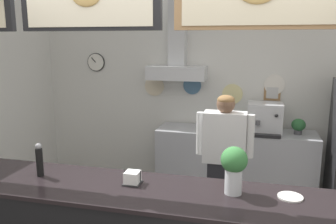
% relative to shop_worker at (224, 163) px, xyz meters
% --- Properties ---
extents(back_wall_assembly, '(5.39, 2.86, 2.88)m').
position_rel_shop_worker_xyz_m(back_wall_assembly, '(-0.35, 1.40, 0.68)').
color(back_wall_assembly, '#9E9E99').
rests_on(back_wall_assembly, ground_plane).
extents(back_prep_counter, '(2.17, 0.58, 0.92)m').
position_rel_shop_worker_xyz_m(back_prep_counter, '(0.05, 1.18, -0.40)').
color(back_prep_counter, '#A3A5AD').
rests_on(back_prep_counter, ground_plane).
extents(shop_worker, '(0.61, 0.22, 1.59)m').
position_rel_shop_worker_xyz_m(shop_worker, '(0.00, 0.00, 0.00)').
color(shop_worker, '#232328').
rests_on(shop_worker, ground_plane).
extents(espresso_machine, '(0.45, 0.46, 0.41)m').
position_rel_shop_worker_xyz_m(espresso_machine, '(0.43, 1.15, 0.27)').
color(espresso_machine, silver).
rests_on(espresso_machine, back_prep_counter).
extents(potted_oregano, '(0.18, 0.18, 0.21)m').
position_rel_shop_worker_xyz_m(potted_oregano, '(0.87, 1.19, 0.18)').
color(potted_oregano, '#4C4C51').
rests_on(potted_oregano, back_prep_counter).
extents(potted_basil, '(0.18, 0.18, 0.22)m').
position_rel_shop_worker_xyz_m(potted_basil, '(0.12, 1.15, 0.18)').
color(potted_basil, '#4C4C51').
rests_on(potted_basil, back_prep_counter).
extents(basil_vase, '(0.19, 0.19, 0.35)m').
position_rel_shop_worker_xyz_m(basil_vase, '(0.17, -1.23, 0.41)').
color(basil_vase, silver).
rests_on(basil_vase, service_counter).
extents(napkin_holder, '(0.14, 0.13, 0.11)m').
position_rel_shop_worker_xyz_m(napkin_holder, '(-0.59, -1.24, 0.27)').
color(napkin_holder, '#262628').
rests_on(napkin_holder, service_counter).
extents(condiment_plate, '(0.17, 0.17, 0.01)m').
position_rel_shop_worker_xyz_m(condiment_plate, '(0.56, -1.20, 0.23)').
color(condiment_plate, white).
rests_on(condiment_plate, service_counter).
extents(pepper_grinder, '(0.06, 0.06, 0.27)m').
position_rel_shop_worker_xyz_m(pepper_grinder, '(-1.36, -1.27, 0.36)').
color(pepper_grinder, black).
rests_on(pepper_grinder, service_counter).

